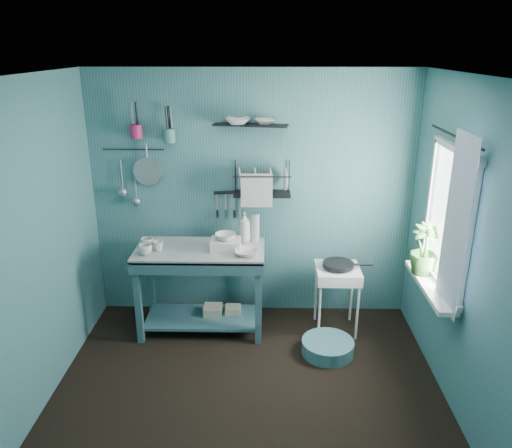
{
  "coord_description": "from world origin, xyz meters",
  "views": [
    {
      "loc": [
        0.14,
        -3.29,
        2.69
      ],
      "look_at": [
        0.05,
        0.85,
        1.2
      ],
      "focal_mm": 35.0,
      "sensor_mm": 36.0,
      "label": 1
    }
  ],
  "objects_px": {
    "wash_tub": "(226,245)",
    "potted_plant": "(425,249)",
    "soap_bottle": "(245,227)",
    "frying_pan": "(338,264)",
    "storage_tin_small": "(233,315)",
    "mug_mid": "(158,246)",
    "storage_tin_large": "(213,316)",
    "mug_right": "(147,243)",
    "utensil_cup_teal": "(169,136)",
    "work_counter": "(201,289)",
    "dish_rack": "(262,179)",
    "colander": "(148,171)",
    "hotplate_stand": "(336,299)",
    "water_bottle": "(255,227)",
    "utensil_cup_magenta": "(136,131)",
    "mug_left": "(145,250)",
    "floor_basin": "(328,347)"
  },
  "relations": [
    {
      "from": "water_bottle",
      "to": "dish_rack",
      "type": "relative_size",
      "value": 0.51
    },
    {
      "from": "dish_rack",
      "to": "storage_tin_large",
      "type": "distance_m",
      "value": 1.47
    },
    {
      "from": "mug_mid",
      "to": "frying_pan",
      "type": "bearing_deg",
      "value": 2.34
    },
    {
      "from": "mug_mid",
      "to": "dish_rack",
      "type": "relative_size",
      "value": 0.18
    },
    {
      "from": "mug_mid",
      "to": "storage_tin_large",
      "type": "relative_size",
      "value": 0.45
    },
    {
      "from": "mug_mid",
      "to": "frying_pan",
      "type": "height_order",
      "value": "mug_mid"
    },
    {
      "from": "water_bottle",
      "to": "work_counter",
      "type": "bearing_deg",
      "value": -157.07
    },
    {
      "from": "hotplate_stand",
      "to": "utensil_cup_magenta",
      "type": "height_order",
      "value": "utensil_cup_magenta"
    },
    {
      "from": "mug_right",
      "to": "water_bottle",
      "type": "xyz_separation_m",
      "value": [
        1.02,
        0.22,
        0.09
      ]
    },
    {
      "from": "storage_tin_large",
      "to": "floor_basin",
      "type": "relative_size",
      "value": 0.46
    },
    {
      "from": "work_counter",
      "to": "wash_tub",
      "type": "xyz_separation_m",
      "value": [
        0.25,
        -0.02,
        0.48
      ]
    },
    {
      "from": "utensil_cup_magenta",
      "to": "utensil_cup_teal",
      "type": "bearing_deg",
      "value": 0.0
    },
    {
      "from": "work_counter",
      "to": "soap_bottle",
      "type": "height_order",
      "value": "soap_bottle"
    },
    {
      "from": "potted_plant",
      "to": "storage_tin_large",
      "type": "xyz_separation_m",
      "value": [
        -1.88,
        0.47,
        -0.94
      ]
    },
    {
      "from": "wash_tub",
      "to": "soap_bottle",
      "type": "distance_m",
      "value": 0.3
    },
    {
      "from": "hotplate_stand",
      "to": "utensil_cup_teal",
      "type": "distance_m",
      "value": 2.26
    },
    {
      "from": "mug_left",
      "to": "hotplate_stand",
      "type": "bearing_deg",
      "value": 5.37
    },
    {
      "from": "mug_right",
      "to": "hotplate_stand",
      "type": "xyz_separation_m",
      "value": [
        1.82,
        0.01,
        -0.58
      ]
    },
    {
      "from": "mug_right",
      "to": "utensil_cup_teal",
      "type": "height_order",
      "value": "utensil_cup_teal"
    },
    {
      "from": "mug_left",
      "to": "soap_bottle",
      "type": "height_order",
      "value": "soap_bottle"
    },
    {
      "from": "mug_mid",
      "to": "potted_plant",
      "type": "height_order",
      "value": "potted_plant"
    },
    {
      "from": "mug_mid",
      "to": "hotplate_stand",
      "type": "xyz_separation_m",
      "value": [
        1.7,
        0.07,
        -0.58
      ]
    },
    {
      "from": "storage_tin_large",
      "to": "floor_basin",
      "type": "distance_m",
      "value": 1.2
    },
    {
      "from": "dish_rack",
      "to": "storage_tin_small",
      "type": "xyz_separation_m",
      "value": [
        -0.29,
        -0.21,
        -1.38
      ]
    },
    {
      "from": "potted_plant",
      "to": "storage_tin_small",
      "type": "distance_m",
      "value": 2.0
    },
    {
      "from": "hotplate_stand",
      "to": "dish_rack",
      "type": "height_order",
      "value": "dish_rack"
    },
    {
      "from": "mug_right",
      "to": "potted_plant",
      "type": "relative_size",
      "value": 0.28
    },
    {
      "from": "wash_tub",
      "to": "mug_right",
      "type": "bearing_deg",
      "value": 178.47
    },
    {
      "from": "utensil_cup_teal",
      "to": "colander",
      "type": "height_order",
      "value": "utensil_cup_teal"
    },
    {
      "from": "dish_rack",
      "to": "storage_tin_small",
      "type": "distance_m",
      "value": 1.42
    },
    {
      "from": "work_counter",
      "to": "dish_rack",
      "type": "relative_size",
      "value": 2.23
    },
    {
      "from": "mug_right",
      "to": "soap_bottle",
      "type": "height_order",
      "value": "soap_bottle"
    },
    {
      "from": "work_counter",
      "to": "mug_mid",
      "type": "bearing_deg",
      "value": -178.49
    },
    {
      "from": "colander",
      "to": "storage_tin_small",
      "type": "relative_size",
      "value": 1.4
    },
    {
      "from": "soap_bottle",
      "to": "colander",
      "type": "relative_size",
      "value": 1.07
    },
    {
      "from": "mug_right",
      "to": "wash_tub",
      "type": "distance_m",
      "value": 0.75
    },
    {
      "from": "wash_tub",
      "to": "potted_plant",
      "type": "height_order",
      "value": "potted_plant"
    },
    {
      "from": "soap_bottle",
      "to": "utensil_cup_magenta",
      "type": "xyz_separation_m",
      "value": [
        -1.03,
        0.14,
        0.9
      ]
    },
    {
      "from": "utensil_cup_magenta",
      "to": "storage_tin_small",
      "type": "relative_size",
      "value": 0.65
    },
    {
      "from": "utensil_cup_teal",
      "to": "potted_plant",
      "type": "xyz_separation_m",
      "value": [
        2.28,
        -0.77,
        -0.83
      ]
    },
    {
      "from": "frying_pan",
      "to": "storage_tin_small",
      "type": "bearing_deg",
      "value": 176.07
    },
    {
      "from": "utensil_cup_teal",
      "to": "storage_tin_small",
      "type": "distance_m",
      "value": 1.9
    },
    {
      "from": "mug_mid",
      "to": "dish_rack",
      "type": "xyz_separation_m",
      "value": [
        0.97,
        0.35,
        0.56
      ]
    },
    {
      "from": "work_counter",
      "to": "potted_plant",
      "type": "relative_size",
      "value": 2.76
    },
    {
      "from": "frying_pan",
      "to": "water_bottle",
      "type": "bearing_deg",
      "value": 165.34
    },
    {
      "from": "mug_right",
      "to": "colander",
      "type": "distance_m",
      "value": 0.72
    },
    {
      "from": "mug_left",
      "to": "water_bottle",
      "type": "relative_size",
      "value": 0.44
    },
    {
      "from": "dish_rack",
      "to": "wash_tub",
      "type": "bearing_deg",
      "value": -137.71
    },
    {
      "from": "mug_left",
      "to": "dish_rack",
      "type": "xyz_separation_m",
      "value": [
        1.07,
        0.45,
        0.56
      ]
    },
    {
      "from": "mug_right",
      "to": "water_bottle",
      "type": "relative_size",
      "value": 0.44
    }
  ]
}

